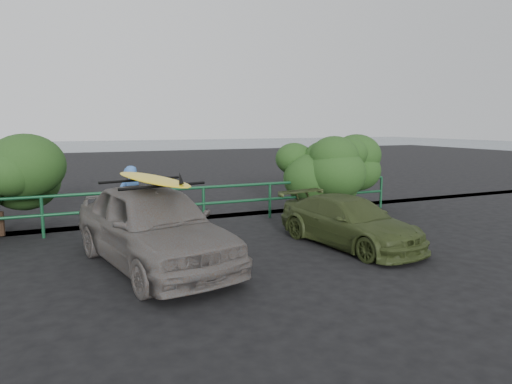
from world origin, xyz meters
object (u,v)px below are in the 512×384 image
man (131,200)px  surfboard (151,179)px  olive_vehicle (349,222)px  guardrail (167,208)px  sedan (153,225)px

man → surfboard: 2.85m
man → olive_vehicle: bearing=127.2°
olive_vehicle → man: (-4.34, 2.98, 0.31)m
olive_vehicle → man: 5.27m
guardrail → sedan: (-0.99, -3.21, 0.27)m
guardrail → sedan: sedan is taller
guardrail → olive_vehicle: bearing=-46.2°
man → sedan: bearing=72.1°
man → surfboard: (0.02, -2.72, 0.83)m
guardrail → man: bearing=-154.1°
man → surfboard: size_ratio=0.57×
guardrail → olive_vehicle: size_ratio=3.75×
surfboard → man: bearing=78.5°
sedan → man: size_ratio=2.72×
sedan → olive_vehicle: size_ratio=1.24×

